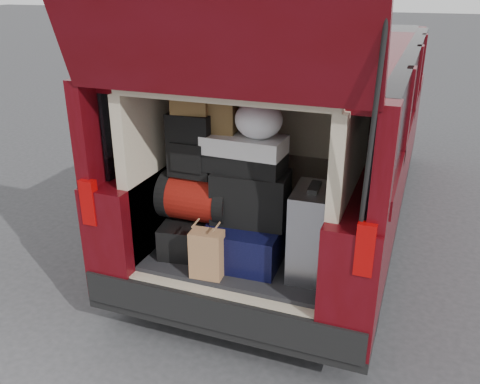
% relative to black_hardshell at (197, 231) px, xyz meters
% --- Properties ---
extents(ground, '(80.00, 80.00, 0.00)m').
position_rel_black_hardshell_xyz_m(ground, '(0.36, -0.17, -0.66)').
color(ground, '#323234').
rests_on(ground, ground).
extents(minivan, '(1.90, 5.35, 2.77)m').
position_rel_black_hardshell_xyz_m(minivan, '(0.36, 1.68, 0.25)').
color(minivan, black).
rests_on(minivan, ground).
extents(load_floor, '(1.24, 1.05, 0.55)m').
position_rel_black_hardshell_xyz_m(load_floor, '(0.36, 0.10, -0.39)').
color(load_floor, black).
rests_on(load_floor, ground).
extents(black_hardshell, '(0.49, 0.62, 0.22)m').
position_rel_black_hardshell_xyz_m(black_hardshell, '(0.00, 0.00, 0.00)').
color(black_hardshell, black).
rests_on(black_hardshell, load_floor).
extents(navy_hardshell, '(0.52, 0.63, 0.27)m').
position_rel_black_hardshell_xyz_m(navy_hardshell, '(0.39, -0.00, 0.02)').
color(navy_hardshell, black).
rests_on(navy_hardshell, load_floor).
extents(silver_roller, '(0.26, 0.40, 0.59)m').
position_rel_black_hardshell_xyz_m(silver_roller, '(0.84, -0.08, 0.18)').
color(silver_roller, silver).
rests_on(silver_roller, load_floor).
extents(kraft_bag, '(0.21, 0.15, 0.32)m').
position_rel_black_hardshell_xyz_m(kraft_bag, '(0.23, -0.35, 0.05)').
color(kraft_bag, '#9F6D48').
rests_on(kraft_bag, load_floor).
extents(red_duffel, '(0.50, 0.33, 0.33)m').
position_rel_black_hardshell_xyz_m(red_duffel, '(0.02, -0.02, 0.27)').
color(red_duffel, maroon).
rests_on(red_duffel, black_hardshell).
extents(black_soft_case, '(0.51, 0.33, 0.35)m').
position_rel_black_hardshell_xyz_m(black_soft_case, '(0.41, -0.00, 0.33)').
color(black_soft_case, black).
rests_on(black_soft_case, navy_hardshell).
extents(backpack, '(0.30, 0.19, 0.43)m').
position_rel_black_hardshell_xyz_m(backpack, '(-0.00, -0.02, 0.65)').
color(backpack, black).
rests_on(backpack, red_duffel).
extents(twotone_duffel, '(0.53, 0.29, 0.23)m').
position_rel_black_hardshell_xyz_m(twotone_duffel, '(0.35, 0.01, 0.62)').
color(twotone_duffel, silver).
rests_on(twotone_duffel, black_soft_case).
extents(grocery_sack_lower, '(0.26, 0.22, 0.22)m').
position_rel_black_hardshell_xyz_m(grocery_sack_lower, '(-0.00, 0.00, 0.97)').
color(grocery_sack_lower, brown).
rests_on(grocery_sack_lower, backpack).
extents(grocery_sack_upper, '(0.22, 0.18, 0.20)m').
position_rel_black_hardshell_xyz_m(grocery_sack_upper, '(0.18, 0.05, 0.84)').
color(grocery_sack_upper, brown).
rests_on(grocery_sack_upper, twotone_duffel).
extents(plastic_bag_center, '(0.31, 0.29, 0.24)m').
position_rel_black_hardshell_xyz_m(plastic_bag_center, '(0.46, -0.01, 0.86)').
color(plastic_bag_center, white).
rests_on(plastic_bag_center, twotone_duffel).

